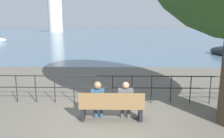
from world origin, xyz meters
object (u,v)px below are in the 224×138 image
object	(u,v)px
harbor_lighthouse	(55,8)
seated_person_left	(98,98)
park_bench	(112,107)
seated_person_right	(126,99)

from	to	relation	value
harbor_lighthouse	seated_person_left	bearing A→B (deg)	-74.01
park_bench	seated_person_left	xyz separation A→B (m)	(-0.42, 0.08, 0.23)
park_bench	seated_person_right	distance (m)	0.48
seated_person_left	harbor_lighthouse	xyz separation A→B (m)	(-26.44, 92.29, 9.92)
seated_person_left	harbor_lighthouse	world-z (taller)	harbor_lighthouse
park_bench	harbor_lighthouse	xyz separation A→B (m)	(-26.86, 92.37, 10.15)
seated_person_left	harbor_lighthouse	bearing A→B (deg)	105.99
seated_person_left	harbor_lighthouse	size ratio (longest dim) A/B	0.05
seated_person_left	park_bench	bearing A→B (deg)	-10.84
park_bench	seated_person_right	world-z (taller)	seated_person_right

